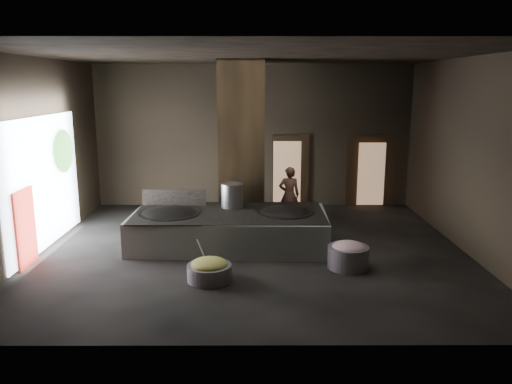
{
  "coord_description": "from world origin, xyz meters",
  "views": [
    {
      "loc": [
        0.04,
        -11.39,
        3.88
      ],
      "look_at": [
        0.08,
        0.72,
        1.25
      ],
      "focal_mm": 35.0,
      "sensor_mm": 36.0,
      "label": 1
    }
  ],
  "objects_px": {
    "wok_left": "(169,216)",
    "wok_right": "(285,215)",
    "veg_basin": "(209,273)",
    "cook": "(289,195)",
    "hearth_platform": "(229,229)",
    "stock_pot": "(232,195)",
    "meat_basin": "(348,257)"
  },
  "relations": [
    {
      "from": "wok_right",
      "to": "cook",
      "type": "bearing_deg",
      "value": 83.01
    },
    {
      "from": "hearth_platform",
      "to": "meat_basin",
      "type": "relative_size",
      "value": 5.34
    },
    {
      "from": "wok_right",
      "to": "meat_basin",
      "type": "bearing_deg",
      "value": -51.4
    },
    {
      "from": "cook",
      "to": "veg_basin",
      "type": "xyz_separation_m",
      "value": [
        -1.89,
        -4.27,
        -0.65
      ]
    },
    {
      "from": "cook",
      "to": "meat_basin",
      "type": "relative_size",
      "value": 1.85
    },
    {
      "from": "wok_left",
      "to": "meat_basin",
      "type": "bearing_deg",
      "value": -20.18
    },
    {
      "from": "veg_basin",
      "to": "hearth_platform",
      "type": "bearing_deg",
      "value": 82.51
    },
    {
      "from": "meat_basin",
      "to": "wok_left",
      "type": "bearing_deg",
      "value": 159.82
    },
    {
      "from": "wok_right",
      "to": "stock_pot",
      "type": "distance_m",
      "value": 1.44
    },
    {
      "from": "cook",
      "to": "hearth_platform",
      "type": "bearing_deg",
      "value": 49.46
    },
    {
      "from": "hearth_platform",
      "to": "veg_basin",
      "type": "relative_size",
      "value": 5.22
    },
    {
      "from": "wok_right",
      "to": "stock_pot",
      "type": "xyz_separation_m",
      "value": [
        -1.3,
        0.5,
        0.38
      ]
    },
    {
      "from": "cook",
      "to": "wok_right",
      "type": "bearing_deg",
      "value": 80.63
    },
    {
      "from": "hearth_platform",
      "to": "wok_right",
      "type": "relative_size",
      "value": 3.41
    },
    {
      "from": "stock_pot",
      "to": "hearth_platform",
      "type": "bearing_deg",
      "value": -95.19
    },
    {
      "from": "hearth_platform",
      "to": "wok_left",
      "type": "relative_size",
      "value": 3.17
    },
    {
      "from": "wok_right",
      "to": "veg_basin",
      "type": "height_order",
      "value": "wok_right"
    },
    {
      "from": "wok_right",
      "to": "meat_basin",
      "type": "distance_m",
      "value": 2.11
    },
    {
      "from": "cook",
      "to": "meat_basin",
      "type": "height_order",
      "value": "cook"
    },
    {
      "from": "wok_left",
      "to": "cook",
      "type": "distance_m",
      "value": 3.68
    },
    {
      "from": "veg_basin",
      "to": "wok_left",
      "type": "bearing_deg",
      "value": 117.71
    },
    {
      "from": "hearth_platform",
      "to": "stock_pot",
      "type": "relative_size",
      "value": 7.67
    },
    {
      "from": "hearth_platform",
      "to": "stock_pot",
      "type": "height_order",
      "value": "stock_pot"
    },
    {
      "from": "wok_left",
      "to": "meat_basin",
      "type": "height_order",
      "value": "wok_left"
    },
    {
      "from": "hearth_platform",
      "to": "stock_pot",
      "type": "xyz_separation_m",
      "value": [
        0.05,
        0.55,
        0.72
      ]
    },
    {
      "from": "stock_pot",
      "to": "cook",
      "type": "distance_m",
      "value": 2.16
    },
    {
      "from": "hearth_platform",
      "to": "stock_pot",
      "type": "distance_m",
      "value": 0.91
    },
    {
      "from": "meat_basin",
      "to": "wok_right",
      "type": "bearing_deg",
      "value": 128.6
    },
    {
      "from": "wok_left",
      "to": "wok_right",
      "type": "distance_m",
      "value": 2.8
    },
    {
      "from": "hearth_platform",
      "to": "veg_basin",
      "type": "bearing_deg",
      "value": -95.33
    },
    {
      "from": "stock_pot",
      "to": "meat_basin",
      "type": "height_order",
      "value": "stock_pot"
    },
    {
      "from": "wok_left",
      "to": "wok_right",
      "type": "height_order",
      "value": "wok_left"
    }
  ]
}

